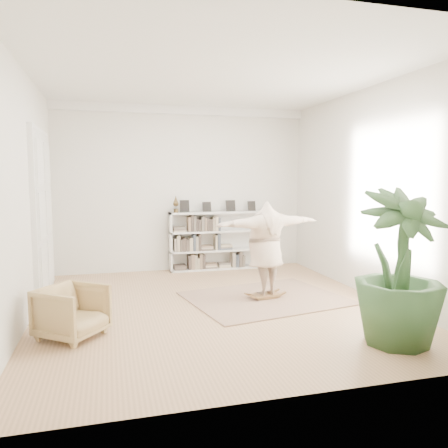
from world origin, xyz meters
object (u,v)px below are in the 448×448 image
rocker_board (265,295)px  person (266,246)px  bookshelf (218,241)px  houseplant (399,267)px  armchair (72,312)px

rocker_board → person: bearing=79.2°
bookshelf → houseplant: bearing=-78.0°
rocker_board → person: size_ratio=0.27×
rocker_board → houseplant: houseplant is taller
armchair → houseplant: houseplant is taller
armchair → person: person is taller
rocker_board → person: (0.00, 0.00, 0.84)m
person → houseplant: houseplant is taller
armchair → person: bearing=-32.6°
armchair → houseplant: (3.90, -1.25, 0.63)m
bookshelf → armchair: bookshelf is taller
bookshelf → armchair: size_ratio=2.96×
person → houseplant: (0.87, -2.32, 0.06)m
armchair → houseplant: size_ratio=0.38×
armchair → person: (3.03, 1.06, 0.57)m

